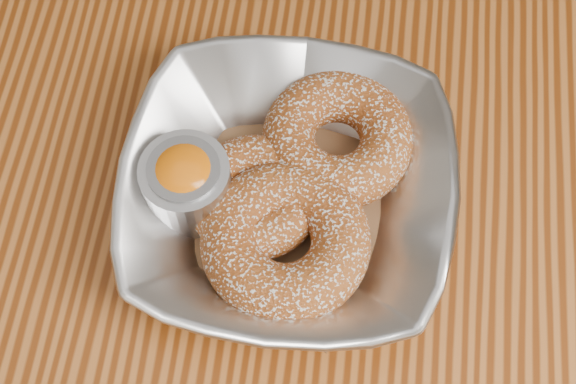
# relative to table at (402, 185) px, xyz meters

# --- Properties ---
(ground_plane) EXTENTS (4.00, 4.00, 0.00)m
(ground_plane) POSITION_rel_table_xyz_m (0.00, 0.00, -0.65)
(ground_plane) COLOR #565659
(ground_plane) RESTS_ON ground
(table) EXTENTS (1.20, 0.80, 0.75)m
(table) POSITION_rel_table_xyz_m (0.00, 0.00, 0.00)
(table) COLOR brown
(table) RESTS_ON ground_plane
(serving_bowl) EXTENTS (0.21, 0.21, 0.05)m
(serving_bowl) POSITION_rel_table_xyz_m (-0.09, -0.08, 0.13)
(serving_bowl) COLOR #B7BABF
(serving_bowl) RESTS_ON table
(parchment) EXTENTS (0.19, 0.19, 0.00)m
(parchment) POSITION_rel_table_xyz_m (-0.09, -0.08, 0.11)
(parchment) COLOR brown
(parchment) RESTS_ON table
(donut_back) EXTENTS (0.12, 0.12, 0.04)m
(donut_back) POSITION_rel_table_xyz_m (-0.06, -0.03, 0.13)
(donut_back) COLOR brown
(donut_back) RESTS_ON parchment
(donut_front) EXTENTS (0.13, 0.13, 0.04)m
(donut_front) POSITION_rel_table_xyz_m (-0.08, -0.11, 0.13)
(donut_front) COLOR brown
(donut_front) RESTS_ON parchment
(donut_extra) EXTENTS (0.11, 0.11, 0.03)m
(donut_extra) POSITION_rel_table_xyz_m (-0.11, -0.08, 0.12)
(donut_extra) COLOR brown
(donut_extra) RESTS_ON parchment
(ramekin) EXTENTS (0.06, 0.06, 0.05)m
(ramekin) POSITION_rel_table_xyz_m (-0.15, -0.08, 0.13)
(ramekin) COLOR #B7BABF
(ramekin) RESTS_ON table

